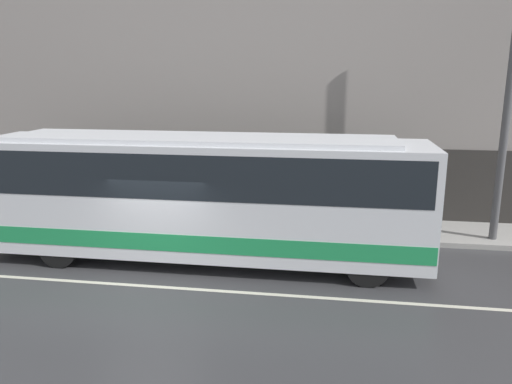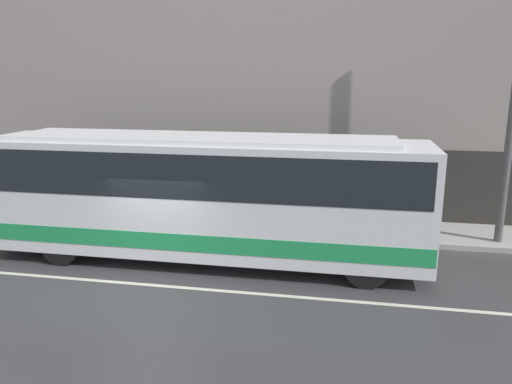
# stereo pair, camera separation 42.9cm
# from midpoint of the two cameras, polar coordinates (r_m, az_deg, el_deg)

# --- Properties ---
(ground_plane) EXTENTS (60.00, 60.00, 0.00)m
(ground_plane) POSITION_cam_midpoint_polar(r_m,az_deg,el_deg) (12.74, -12.96, -10.48)
(ground_plane) COLOR #38383A
(sidewalk) EXTENTS (60.00, 2.44, 0.16)m
(sidewalk) POSITION_cam_midpoint_polar(r_m,az_deg,el_deg) (17.36, -6.65, -3.44)
(sidewalk) COLOR #A09E99
(sidewalk) RESTS_ON ground_plane
(building_facade) EXTENTS (60.00, 0.35, 10.47)m
(building_facade) POSITION_cam_midpoint_polar(r_m,az_deg,el_deg) (17.93, -5.91, 13.23)
(building_facade) COLOR gray
(building_facade) RESTS_ON ground_plane
(lane_stripe) EXTENTS (54.00, 0.14, 0.01)m
(lane_stripe) POSITION_cam_midpoint_polar(r_m,az_deg,el_deg) (12.74, -12.96, -10.46)
(lane_stripe) COLOR beige
(lane_stripe) RESTS_ON ground_plane
(transit_bus) EXTENTS (12.12, 2.61, 3.46)m
(transit_bus) POSITION_cam_midpoint_polar(r_m,az_deg,el_deg) (13.66, -7.21, 0.04)
(transit_bus) COLOR silver
(transit_bus) RESTS_ON ground_plane
(utility_pole_near) EXTENTS (0.23, 0.23, 8.95)m
(utility_pole_near) POSITION_cam_midpoint_polar(r_m,az_deg,el_deg) (16.12, 26.31, 10.45)
(utility_pole_near) COLOR #4C4C4F
(utility_pole_near) RESTS_ON sidewalk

